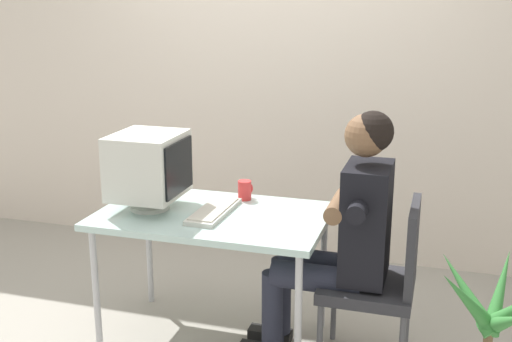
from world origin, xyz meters
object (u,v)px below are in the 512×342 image
object	(u,v)px
crt_monitor	(149,166)
desk_mug	(245,190)
person_seated	(343,230)
keyboard	(214,211)
desk	(213,223)
office_chair	(382,276)

from	to	relation	value
crt_monitor	desk_mug	xyz separation A→B (m)	(0.44, 0.31, -0.18)
crt_monitor	person_seated	distance (m)	1.07
person_seated	crt_monitor	bearing A→B (deg)	-178.71
keyboard	person_seated	world-z (taller)	person_seated
keyboard	desk_mug	size ratio (longest dim) A/B	4.11
desk	desk_mug	size ratio (longest dim) A/B	11.06
office_chair	person_seated	xyz separation A→B (m)	(-0.20, -0.00, 0.22)
office_chair	crt_monitor	bearing A→B (deg)	-178.92
crt_monitor	office_chair	xyz separation A→B (m)	(1.24, 0.02, -0.48)
office_chair	desk_mug	bearing A→B (deg)	160.75
crt_monitor	office_chair	world-z (taller)	crt_monitor
desk_mug	desk	bearing A→B (deg)	-108.32
desk	desk_mug	world-z (taller)	desk_mug
office_chair	person_seated	bearing A→B (deg)	-180.00
crt_monitor	keyboard	size ratio (longest dim) A/B	0.92
keyboard	person_seated	bearing A→B (deg)	0.03
crt_monitor	desk_mug	size ratio (longest dim) A/B	3.79
crt_monitor	desk_mug	distance (m)	0.56
desk	office_chair	distance (m)	0.92
office_chair	person_seated	size ratio (longest dim) A/B	0.67
keyboard	office_chair	xyz separation A→B (m)	(0.89, 0.00, -0.26)
keyboard	desk_mug	xyz separation A→B (m)	(0.08, 0.28, 0.04)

